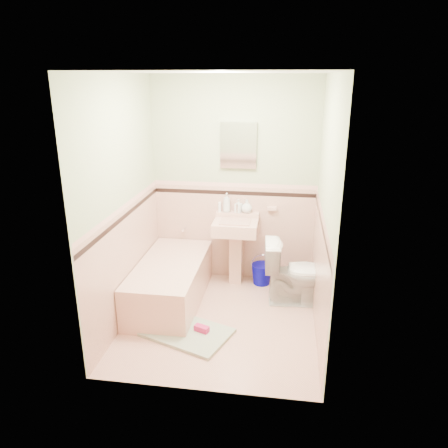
# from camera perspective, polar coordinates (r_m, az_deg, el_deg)

# --- Properties ---
(floor) EXTENTS (2.20, 2.20, 0.00)m
(floor) POSITION_cam_1_polar(r_m,az_deg,el_deg) (4.70, -0.46, -12.62)
(floor) COLOR #DFA792
(floor) RESTS_ON ground
(ceiling) EXTENTS (2.20, 2.20, 0.00)m
(ceiling) POSITION_cam_1_polar(r_m,az_deg,el_deg) (4.00, -0.55, 19.53)
(ceiling) COLOR white
(ceiling) RESTS_ON ground
(wall_back) EXTENTS (2.50, 0.00, 2.50)m
(wall_back) POSITION_cam_1_polar(r_m,az_deg,el_deg) (5.23, 1.36, 5.58)
(wall_back) COLOR beige
(wall_back) RESTS_ON ground
(wall_front) EXTENTS (2.50, 0.00, 2.50)m
(wall_front) POSITION_cam_1_polar(r_m,az_deg,el_deg) (3.16, -3.58, -3.56)
(wall_front) COLOR beige
(wall_front) RESTS_ON ground
(wall_left) EXTENTS (0.00, 2.50, 2.50)m
(wall_left) POSITION_cam_1_polar(r_m,az_deg,el_deg) (4.44, -13.37, 2.63)
(wall_left) COLOR beige
(wall_left) RESTS_ON ground
(wall_right) EXTENTS (0.00, 2.50, 2.50)m
(wall_right) POSITION_cam_1_polar(r_m,az_deg,el_deg) (4.15, 13.27, 1.51)
(wall_right) COLOR beige
(wall_right) RESTS_ON ground
(wainscot_back) EXTENTS (2.00, 0.00, 2.00)m
(wainscot_back) POSITION_cam_1_polar(r_m,az_deg,el_deg) (5.41, 1.30, -1.16)
(wainscot_back) COLOR #E2AC97
(wainscot_back) RESTS_ON ground
(wainscot_front) EXTENTS (2.00, 0.00, 2.00)m
(wainscot_front) POSITION_cam_1_polar(r_m,az_deg,el_deg) (3.47, -3.32, -13.45)
(wainscot_front) COLOR #E2AC97
(wainscot_front) RESTS_ON ground
(wainscot_left) EXTENTS (0.00, 2.20, 2.20)m
(wainscot_left) POSITION_cam_1_polar(r_m,az_deg,el_deg) (4.66, -12.63, -5.07)
(wainscot_left) COLOR #E2AC97
(wainscot_left) RESTS_ON ground
(wainscot_right) EXTENTS (0.00, 2.20, 2.20)m
(wainscot_right) POSITION_cam_1_polar(r_m,az_deg,el_deg) (4.39, 12.48, -6.62)
(wainscot_right) COLOR #E2AC97
(wainscot_right) RESTS_ON ground
(accent_back) EXTENTS (2.00, 0.00, 2.00)m
(accent_back) POSITION_cam_1_polar(r_m,az_deg,el_deg) (5.25, 1.33, 4.15)
(accent_back) COLOR black
(accent_back) RESTS_ON ground
(accent_front) EXTENTS (2.00, 0.00, 2.00)m
(accent_front) POSITION_cam_1_polar(r_m,az_deg,el_deg) (3.23, -3.47, -5.57)
(accent_front) COLOR black
(accent_front) RESTS_ON ground
(accent_left) EXTENTS (0.00, 2.20, 2.20)m
(accent_left) POSITION_cam_1_polar(r_m,az_deg,el_deg) (4.47, -13.03, 1.02)
(accent_left) COLOR black
(accent_left) RESTS_ON ground
(accent_right) EXTENTS (0.00, 2.20, 2.20)m
(accent_right) POSITION_cam_1_polar(r_m,az_deg,el_deg) (4.19, 12.89, -0.18)
(accent_right) COLOR black
(accent_right) RESTS_ON ground
(cap_back) EXTENTS (2.00, 0.00, 2.00)m
(cap_back) POSITION_cam_1_polar(r_m,az_deg,el_deg) (5.22, 1.34, 5.21)
(cap_back) COLOR #DFA798
(cap_back) RESTS_ON ground
(cap_front) EXTENTS (2.00, 0.00, 2.00)m
(cap_front) POSITION_cam_1_polar(r_m,az_deg,el_deg) (3.19, -3.50, -3.93)
(cap_front) COLOR #DFA798
(cap_front) RESTS_ON ground
(cap_left) EXTENTS (0.00, 2.20, 2.20)m
(cap_left) POSITION_cam_1_polar(r_m,az_deg,el_deg) (4.44, -13.12, 2.25)
(cap_left) COLOR #DFA798
(cap_left) RESTS_ON ground
(cap_right) EXTENTS (0.00, 2.20, 2.20)m
(cap_right) POSITION_cam_1_polar(r_m,az_deg,el_deg) (4.16, 12.99, 1.12)
(cap_right) COLOR #DFA798
(cap_right) RESTS_ON ground
(bathtub) EXTENTS (0.70, 1.50, 0.45)m
(bathtub) POSITION_cam_1_polar(r_m,az_deg,el_deg) (4.99, -7.10, -7.80)
(bathtub) COLOR #DAA692
(bathtub) RESTS_ON floor
(tub_faucet) EXTENTS (0.04, 0.12, 0.04)m
(tub_faucet) POSITION_cam_1_polar(r_m,az_deg,el_deg) (5.47, -5.31, -0.67)
(tub_faucet) COLOR silver
(tub_faucet) RESTS_ON wall_back
(sink) EXTENTS (0.53, 0.48, 0.83)m
(sink) POSITION_cam_1_polar(r_m,az_deg,el_deg) (5.26, 1.51, -3.92)
(sink) COLOR #DAA692
(sink) RESTS_ON floor
(sink_faucet) EXTENTS (0.02, 0.02, 0.10)m
(sink_faucet) POSITION_cam_1_polar(r_m,az_deg,el_deg) (5.21, 1.75, 2.10)
(sink_faucet) COLOR silver
(sink_faucet) RESTS_ON sink
(medicine_cabinet) EXTENTS (0.43, 0.04, 0.54)m
(medicine_cabinet) POSITION_cam_1_polar(r_m,az_deg,el_deg) (5.11, 1.93, 10.39)
(medicine_cabinet) COLOR white
(medicine_cabinet) RESTS_ON wall_back
(soap_dish) EXTENTS (0.11, 0.07, 0.04)m
(soap_dish) POSITION_cam_1_polar(r_m,az_deg,el_deg) (5.24, 6.40, 2.08)
(soap_dish) COLOR #DAA692
(soap_dish) RESTS_ON wall_back
(soap_bottle_left) EXTENTS (0.09, 0.09, 0.24)m
(soap_bottle_left) POSITION_cam_1_polar(r_m,az_deg,el_deg) (5.25, 0.36, 2.87)
(soap_bottle_left) COLOR #B2B2B2
(soap_bottle_left) RESTS_ON sink
(soap_bottle_mid) EXTENTS (0.10, 0.10, 0.16)m
(soap_bottle_mid) POSITION_cam_1_polar(r_m,az_deg,el_deg) (5.24, 1.94, 2.42)
(soap_bottle_mid) COLOR #B2B2B2
(soap_bottle_mid) RESTS_ON sink
(soap_bottle_right) EXTENTS (0.17, 0.17, 0.17)m
(soap_bottle_right) POSITION_cam_1_polar(r_m,az_deg,el_deg) (5.23, 3.04, 2.38)
(soap_bottle_right) COLOR #B2B2B2
(soap_bottle_right) RESTS_ON sink
(tube) EXTENTS (0.04, 0.04, 0.12)m
(tube) POSITION_cam_1_polar(r_m,az_deg,el_deg) (5.28, -0.58, 2.29)
(tube) COLOR white
(tube) RESTS_ON sink
(toilet) EXTENTS (0.76, 0.47, 0.75)m
(toilet) POSITION_cam_1_polar(r_m,az_deg,el_deg) (4.93, 9.66, -6.37)
(toilet) COLOR white
(toilet) RESTS_ON floor
(bucket) EXTENTS (0.27, 0.27, 0.26)m
(bucket) POSITION_cam_1_polar(r_m,az_deg,el_deg) (5.41, 5.03, -6.63)
(bucket) COLOR #03029A
(bucket) RESTS_ON floor
(bath_mat) EXTENTS (0.97, 0.81, 0.03)m
(bath_mat) POSITION_cam_1_polar(r_m,az_deg,el_deg) (4.48, -4.90, -14.17)
(bath_mat) COLOR #9BA78B
(bath_mat) RESTS_ON floor
(shoe) EXTENTS (0.16, 0.12, 0.06)m
(shoe) POSITION_cam_1_polar(r_m,az_deg,el_deg) (4.44, -2.99, -13.71)
(shoe) COLOR #BF1E59
(shoe) RESTS_ON bath_mat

